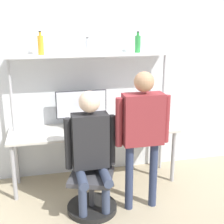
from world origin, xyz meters
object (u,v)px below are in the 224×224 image
Objects in this scene: laptop at (84,126)px; person_seated at (91,144)px; person_standing at (143,125)px; monitor at (81,106)px; cell_phone at (108,128)px; bottle_green at (138,44)px; office_chair at (92,187)px; bottle_amber at (41,45)px; bottle_clear at (88,47)px.

person_seated is (-0.02, -0.64, 0.01)m from laptop.
monitor is at bearing 122.08° from person_standing.
monitor is at bearing 150.64° from cell_phone.
person_standing is at bearing -51.90° from laptop.
bottle_green is (0.20, 0.87, 0.78)m from person_standing.
office_chair is at bearing -90.28° from laptop.
laptop is at bearing -166.01° from bottle_green.
bottle_amber reaches higher than laptop.
monitor is 0.91m from bottle_amber.
cell_phone is (0.31, 0.00, -0.06)m from laptop.
bottle_amber is (-0.46, 0.78, 1.52)m from office_chair.
office_chair is (-0.00, -0.59, -0.53)m from laptop.
monitor is 2.46× the size of bottle_green.
bottle_green is at bearing 22.68° from cell_phone.
bottle_clear is (0.11, 0.82, 0.95)m from person_seated.
person_seated is at bearing -61.34° from bottle_amber.
laptop is 0.40× the size of office_chair.
bottle_clear is (0.10, 0.01, 0.75)m from monitor.
bottle_clear reaches higher than cell_phone.
cell_phone is 1.31m from bottle_amber.
bottle_amber reaches higher than person_seated.
person_standing reaches higher than person_seated.
bottle_green is at bearing 47.32° from person_seated.
office_chair is 3.38× the size of bottle_green.
monitor is 1.07m from bottle_green.
laptop reaches higher than cell_phone.
person_standing reaches higher than cell_phone.
bottle_amber is (-0.46, 0.18, 0.99)m from laptop.
cell_phone is 0.11× the size of person_seated.
bottle_green is (0.74, 0.78, 1.51)m from office_chair.
bottle_green reaches higher than laptop.
bottle_amber is 1.06× the size of bottle_green.
office_chair is at bearing -59.27° from bottle_amber.
bottle_clear is 0.64m from bottle_green.
cell_phone is at bearing 62.62° from office_chair.
cell_phone is at bearing 0.51° from laptop.
laptop is 1.11m from bottle_amber.
monitor is at bearing 88.97° from person_seated.
laptop is at bearing -179.49° from cell_phone.
cell_phone is 0.82m from office_chair.
bottle_amber reaches higher than cell_phone.
person_standing is at bearing -40.98° from bottle_amber.
person_standing is (0.54, -0.86, -0.01)m from monitor.
person_standing is 5.93× the size of bottle_green.
cell_phone is at bearing -41.01° from bottle_clear.
laptop is at bearing -89.42° from monitor.
bottle_clear is at bearing 116.93° from person_standing.
office_chair is at bearing -97.29° from bottle_clear.
cell_phone is 0.54× the size of bottle_amber.
person_seated is 0.59m from person_standing.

